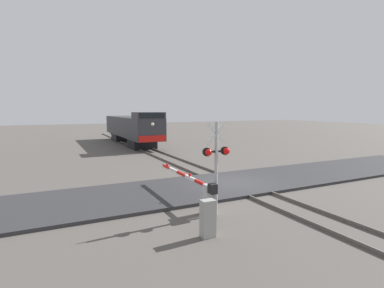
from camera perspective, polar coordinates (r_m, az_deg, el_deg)
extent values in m
plane|color=#514C47|center=(17.53, 7.70, -7.71)|extent=(160.00, 160.00, 0.00)
cube|color=#59544C|center=(17.13, 5.69, -7.76)|extent=(0.08, 80.00, 0.15)
cube|color=#59544C|center=(17.91, 9.63, -7.19)|extent=(0.08, 80.00, 0.15)
cube|color=#2D2D30|center=(17.51, 7.70, -7.47)|extent=(36.00, 5.20, 0.15)
cube|color=black|center=(33.77, -9.57, 0.08)|extent=(2.57, 3.20, 1.05)
cube|color=black|center=(42.61, -13.08, 1.35)|extent=(2.57, 3.20, 1.05)
cube|color=#333338|center=(38.04, -11.59, 3.33)|extent=(3.02, 16.68, 2.34)
cube|color=#333338|center=(31.13, -8.35, 5.44)|extent=(2.96, 2.42, 0.65)
cube|color=black|center=(29.95, -7.62, 5.41)|extent=(2.57, 0.06, 0.52)
cube|color=red|center=(30.08, -7.55, 1.00)|extent=(2.87, 0.08, 0.64)
sphere|color=#F2EACC|center=(29.96, -7.58, 3.78)|extent=(0.36, 0.36, 0.36)
cylinder|color=#ADADB2|center=(12.17, 4.64, -4.78)|extent=(0.14, 0.14, 3.84)
cube|color=white|center=(11.97, 4.71, 2.13)|extent=(0.95, 0.04, 0.95)
cube|color=white|center=(11.97, 4.71, 2.13)|extent=(0.95, 0.04, 0.95)
cube|color=black|center=(12.05, 4.68, -1.43)|extent=(1.04, 0.08, 0.08)
sphere|color=red|center=(11.75, 3.16, -1.62)|extent=(0.28, 0.28, 0.28)
sphere|color=red|center=(12.18, 6.62, -1.36)|extent=(0.28, 0.28, 0.28)
cylinder|color=black|center=(11.86, 2.88, -1.54)|extent=(0.34, 0.14, 0.34)
cylinder|color=black|center=(12.28, 6.31, -1.29)|extent=(0.34, 0.14, 0.34)
cube|color=silver|center=(12.64, 3.14, -10.42)|extent=(0.36, 0.36, 1.24)
cube|color=black|center=(12.21, 3.97, -8.52)|extent=(0.28, 0.36, 0.40)
cube|color=red|center=(13.10, 1.63, -7.45)|extent=(0.10, 1.02, 0.14)
cube|color=white|center=(13.99, -0.32, -6.54)|extent=(0.10, 1.02, 0.14)
cube|color=red|center=(14.89, -2.03, -5.73)|extent=(0.10, 1.02, 0.14)
cube|color=white|center=(15.81, -3.54, -5.01)|extent=(0.10, 1.02, 0.14)
cube|color=red|center=(16.74, -4.88, -4.37)|extent=(0.10, 1.02, 0.14)
sphere|color=red|center=(14.01, -0.42, -5.93)|extent=(0.14, 0.14, 0.14)
sphere|color=red|center=(16.62, -4.77, -3.95)|extent=(0.14, 0.14, 0.14)
cube|color=#999993|center=(10.40, 3.06, -14.07)|extent=(0.48, 0.34, 1.30)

